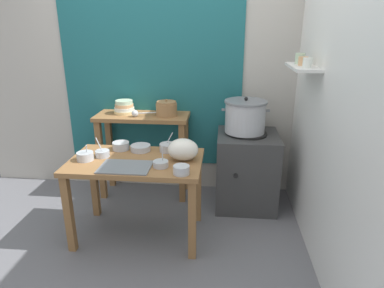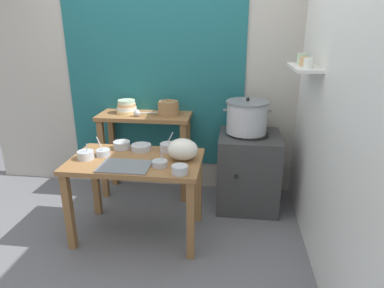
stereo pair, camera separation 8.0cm
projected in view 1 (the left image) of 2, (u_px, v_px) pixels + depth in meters
name	position (u px, v px, depth m)	size (l,w,h in m)	color
ground_plane	(150.00, 237.00, 2.99)	(9.00, 9.00, 0.00)	slate
wall_back	(175.00, 72.00, 3.57)	(4.40, 0.12, 2.60)	#B2ADA3
wall_right	(326.00, 90.00, 2.61)	(0.30, 3.20, 2.60)	white
prep_table	(136.00, 172.00, 2.84)	(1.10, 0.66, 0.72)	olive
back_shelf_table	(143.00, 135.00, 3.56)	(0.96, 0.40, 0.90)	olive
stove_block	(246.00, 170.00, 3.44)	(0.60, 0.61, 0.78)	#383838
steamer_pot	(245.00, 116.00, 3.27)	(0.46, 0.41, 0.35)	#B7BABF
clay_pot	(167.00, 108.00, 3.44)	(0.21, 0.21, 0.17)	olive
bowl_stack_enamel	(124.00, 107.00, 3.52)	(0.22, 0.22, 0.14)	#E5C684
ladle	(136.00, 113.00, 3.40)	(0.27, 0.11, 0.07)	#B7BABF
serving_tray	(125.00, 167.00, 2.65)	(0.40, 0.28, 0.01)	slate
plastic_bag	(183.00, 149.00, 2.77)	(0.25, 0.21, 0.18)	silver
prep_bowl_0	(141.00, 148.00, 2.99)	(0.18, 0.18, 0.05)	#B7BABF
prep_bowl_1	(85.00, 156.00, 2.78)	(0.14, 0.14, 0.15)	#B7BABF
prep_bowl_2	(168.00, 147.00, 2.98)	(0.15, 0.15, 0.17)	#B7BABF
prep_bowl_3	(121.00, 146.00, 3.02)	(0.15, 0.15, 0.07)	#B7BABF
prep_bowl_4	(181.00, 170.00, 2.52)	(0.12, 0.12, 0.07)	#B7BABF
prep_bowl_5	(102.00, 153.00, 2.86)	(0.12, 0.12, 0.17)	#B7BABF
prep_bowl_6	(161.00, 163.00, 2.65)	(0.12, 0.12, 0.18)	#B7BABF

